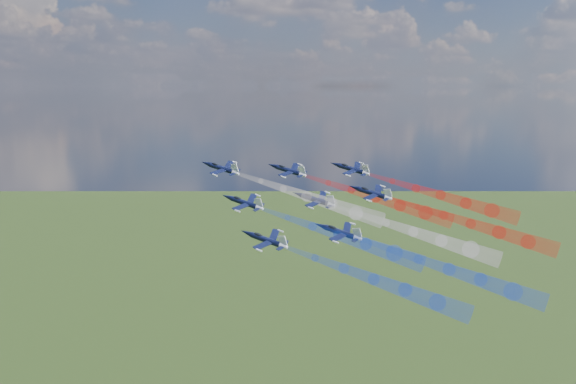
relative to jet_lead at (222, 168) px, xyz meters
name	(u,v)px	position (x,y,z in m)	size (l,w,h in m)	color
jet_lead	(222,168)	(0.00, 0.00, 0.00)	(8.82, 11.02, 2.94)	black
trail_lead	(307,196)	(15.18, -16.71, -5.00)	(3.67, 36.51, 3.67)	white
jet_inner_left	(244,203)	(1.22, -14.05, -6.02)	(8.82, 11.02, 2.94)	black
trail_inner_left	(339,235)	(16.40, -30.77, -11.02)	(3.67, 36.51, 3.67)	blue
jet_inner_right	(288,170)	(16.47, -1.92, -1.06)	(8.82, 11.02, 2.94)	black
trail_inner_right	(375,197)	(31.65, -18.63, -6.06)	(3.67, 36.51, 3.67)	red
jet_outer_left	(266,240)	(0.70, -29.99, -10.77)	(8.82, 11.02, 2.94)	black
trail_outer_left	(374,279)	(15.88, -46.70, -15.76)	(3.67, 36.51, 3.67)	blue
jet_center_third	(316,200)	(16.82, -17.82, -5.77)	(8.82, 11.02, 2.94)	black
trail_center_third	(413,232)	(32.00, -34.53, -10.76)	(3.67, 36.51, 3.67)	white
jet_outer_right	(351,169)	(32.32, -4.99, -1.09)	(8.82, 11.02, 2.94)	black
trail_outer_right	(440,195)	(47.50, -21.70, -6.08)	(3.67, 36.51, 3.67)	red
jet_rear_left	(340,232)	(16.61, -30.95, -10.36)	(8.82, 11.02, 2.94)	black
trail_rear_left	(449,269)	(31.79, -47.66, -15.36)	(3.67, 36.51, 3.67)	blue
jet_rear_right	(372,193)	(30.70, -18.82, -4.93)	(8.82, 11.02, 2.94)	black
trail_rear_right	(471,223)	(45.88, -35.53, -9.92)	(3.67, 36.51, 3.67)	red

